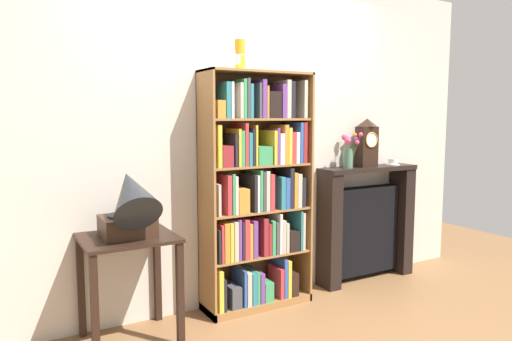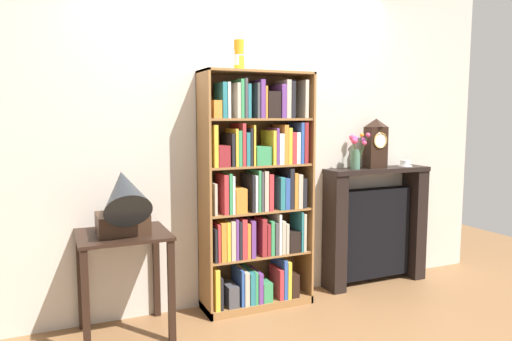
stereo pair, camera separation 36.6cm
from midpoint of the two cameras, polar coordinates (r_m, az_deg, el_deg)
ground_plane at (r=3.82m, az=3.85°, el=-16.74°), size 7.55×6.40×0.02m
wall_back at (r=3.85m, az=2.64°, el=3.83°), size 4.55×0.08×2.64m
bookshelf at (r=3.68m, az=2.96°, el=-3.32°), size 0.87×0.31×1.84m
cup_stack at (r=3.60m, az=0.95°, el=13.68°), size 0.08×0.08×0.22m
side_table_left at (r=3.33m, az=-12.58°, el=-10.15°), size 0.60×0.53×0.72m
gramophone at (r=3.15m, az=-12.42°, el=-3.62°), size 0.33×0.51×0.53m
fireplace_mantel at (r=4.45m, az=16.39°, el=-6.50°), size 0.99×0.24×1.05m
mantel_clock at (r=4.31m, az=16.58°, el=3.14°), size 0.18×0.13×0.43m
flower_vase at (r=4.18m, az=14.41°, el=2.07°), size 0.16×0.19×0.31m
teacup_with_saucer at (r=4.55m, az=19.70°, el=0.78°), size 0.13×0.13×0.06m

